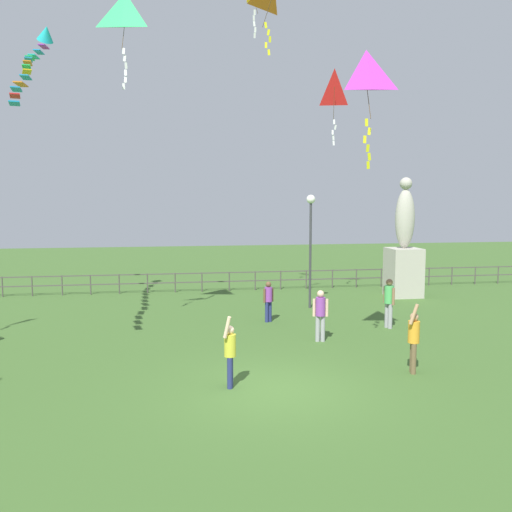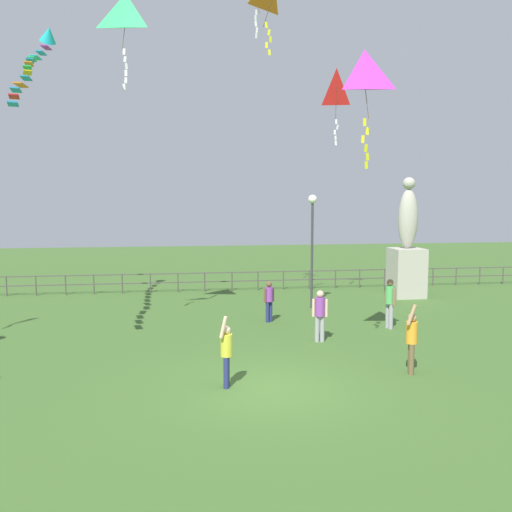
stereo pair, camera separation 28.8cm
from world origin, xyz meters
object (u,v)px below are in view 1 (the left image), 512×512
at_px(person_3, 268,299).
at_px(kite_0, 366,81).
at_px(person_5, 320,312).
at_px(kite_4, 126,17).
at_px(person_2, 414,338).
at_px(person_4, 230,351).
at_px(kite_2, 334,89).
at_px(person_0, 389,300).
at_px(streamer_kite, 42,41).
at_px(statue_monument, 404,255).
at_px(lamppost, 311,227).

bearing_deg(person_3, kite_0, -71.97).
xyz_separation_m(person_5, kite_4, (-5.96, 2.17, 9.38)).
relative_size(person_2, person_4, 1.05).
distance_m(person_3, kite_0, 8.67).
distance_m(kite_2, kite_4, 9.04).
distance_m(person_0, person_5, 3.18).
relative_size(person_2, streamer_kite, 0.21).
relative_size(person_2, kite_2, 0.61).
distance_m(statue_monument, person_2, 11.55).
height_order(kite_2, kite_4, kite_4).
relative_size(person_0, streamer_kite, 0.20).
distance_m(statue_monument, kite_2, 8.20).
bearing_deg(person_0, streamer_kite, 164.21).
xyz_separation_m(person_5, kite_2, (2.17, 5.90, 8.10)).
height_order(kite_0, kite_2, kite_2).
distance_m(statue_monument, person_5, 9.41).
relative_size(person_5, kite_4, 0.54).
relative_size(lamppost, kite_2, 1.52).
bearing_deg(kite_0, kite_2, 78.60).
height_order(person_2, person_4, person_2).
height_order(person_0, person_3, person_0).
xyz_separation_m(kite_2, kite_4, (-8.13, -3.73, 1.28)).
bearing_deg(person_2, statue_monument, 66.98).
bearing_deg(statue_monument, person_5, -130.02).
relative_size(person_5, kite_0, 0.54).
relative_size(statue_monument, streamer_kite, 0.62).
xyz_separation_m(lamppost, person_5, (-1.05, -5.25, -2.44)).
distance_m(person_0, kite_2, 9.26).
xyz_separation_m(kite_0, kite_2, (1.63, 8.07, 1.41)).
distance_m(statue_monument, lamppost, 5.53).
xyz_separation_m(statue_monument, lamppost, (-4.98, -1.92, 1.46)).
bearing_deg(streamer_kite, kite_2, 5.84).
bearing_deg(kite_4, lamppost, 23.78).
xyz_separation_m(statue_monument, person_5, (-6.02, -7.17, -0.98)).
bearing_deg(person_3, lamppost, 46.33).
height_order(person_4, kite_0, kite_0).
bearing_deg(lamppost, person_0, -64.90).
relative_size(person_3, kite_2, 0.49).
bearing_deg(kite_4, person_2, -36.73).
bearing_deg(person_4, person_3, 72.10).
height_order(lamppost, kite_2, kite_2).
bearing_deg(person_3, person_4, -107.90).
height_order(person_0, kite_4, kite_4).
relative_size(person_4, kite_2, 0.58).
bearing_deg(person_2, kite_2, 86.01).
bearing_deg(kite_4, person_4, -65.81).
bearing_deg(streamer_kite, lamppost, 2.87).
bearing_deg(kite_0, statue_monument, 59.61).
height_order(statue_monument, person_2, statue_monument).
bearing_deg(kite_0, lamppost, 86.13).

